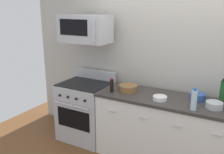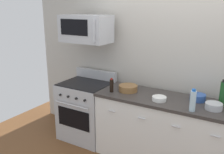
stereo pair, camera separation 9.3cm
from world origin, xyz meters
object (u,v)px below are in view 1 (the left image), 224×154
object	(u,v)px
bowl_steel_prep	(214,105)
bottle_water_clear	(194,100)
range_oven	(86,110)
bottle_soy_sauce_dark	(112,86)
bowl_blue_mixing	(198,96)
bowl_white_ceramic	(160,98)
bottle_wine_green	(223,92)
microwave	(85,29)
bowl_wooden_salad	(128,88)

from	to	relation	value
bowl_steel_prep	bottle_water_clear	bearing A→B (deg)	-139.55
range_oven	bottle_soy_sauce_dark	size ratio (longest dim) A/B	5.45
range_oven	bowl_blue_mixing	xyz separation A→B (m)	(1.66, 0.13, 0.50)
bottle_water_clear	bowl_white_ceramic	xyz separation A→B (m)	(-0.44, 0.12, -0.10)
bowl_blue_mixing	bowl_white_ceramic	bearing A→B (deg)	-149.41
bowl_blue_mixing	bottle_wine_green	bearing A→B (deg)	-2.29
bowl_blue_mixing	bottle_water_clear	bearing A→B (deg)	-87.07
microwave	bottle_soy_sauce_dark	distance (m)	0.94
microwave	bowl_wooden_salad	distance (m)	1.08
microwave	bottle_water_clear	xyz separation A→B (m)	(1.68, -0.28, -0.71)
bottle_wine_green	bowl_steel_prep	distance (m)	0.22
microwave	bottle_wine_green	world-z (taller)	microwave
range_oven	bottle_soy_sauce_dark	xyz separation A→B (m)	(0.56, -0.14, 0.54)
bottle_wine_green	bowl_blue_mixing	xyz separation A→B (m)	(-0.28, 0.01, -0.11)
bottle_water_clear	microwave	bearing A→B (deg)	170.52
bowl_blue_mixing	bowl_white_ceramic	size ratio (longest dim) A/B	1.09
bottle_soy_sauce_dark	bottle_water_clear	world-z (taller)	bottle_water_clear
bottle_wine_green	bowl_white_ceramic	bearing A→B (deg)	-161.44
bottle_soy_sauce_dark	bowl_white_ceramic	bearing A→B (deg)	2.15
range_oven	bowl_white_ceramic	world-z (taller)	range_oven
bowl_blue_mixing	bowl_white_ceramic	xyz separation A→B (m)	(-0.42, -0.25, -0.02)
bowl_wooden_salad	bowl_blue_mixing	size ratio (longest dim) A/B	1.34
bowl_steel_prep	bowl_white_ceramic	xyz separation A→B (m)	(-0.64, -0.06, -0.01)
bottle_soy_sauce_dark	bowl_wooden_salad	distance (m)	0.24
bowl_blue_mixing	bowl_steel_prep	size ratio (longest dim) A/B	1.01
bottle_soy_sauce_dark	bowl_steel_prep	xyz separation A→B (m)	(1.33, 0.08, -0.05)
bowl_blue_mixing	range_oven	bearing A→B (deg)	-175.57
bowl_wooden_salad	bowl_steel_prep	size ratio (longest dim) A/B	1.35
microwave	bowl_steel_prep	distance (m)	2.04
bottle_water_clear	bowl_blue_mixing	world-z (taller)	bottle_water_clear
bottle_soy_sauce_dark	microwave	bearing A→B (deg)	161.25
microwave	bowl_wooden_salad	xyz separation A→B (m)	(0.74, -0.04, -0.78)
range_oven	bowl_blue_mixing	distance (m)	1.74
range_oven	microwave	size ratio (longest dim) A/B	1.44
range_oven	bottle_soy_sauce_dark	distance (m)	0.79
bowl_steel_prep	bowl_white_ceramic	distance (m)	0.64
bottle_soy_sauce_dark	bowl_white_ceramic	world-z (taller)	bottle_soy_sauce_dark
microwave	range_oven	bearing A→B (deg)	-90.29
bottle_water_clear	bowl_wooden_salad	world-z (taller)	bottle_water_clear
bottle_wine_green	bowl_steel_prep	size ratio (longest dim) A/B	1.65
bottle_wine_green	bottle_soy_sauce_dark	xyz separation A→B (m)	(-1.39, -0.26, -0.06)
bowl_wooden_salad	bowl_steel_prep	bearing A→B (deg)	-3.40
bowl_wooden_salad	bowl_white_ceramic	size ratio (longest dim) A/B	1.46
bottle_soy_sauce_dark	bowl_blue_mixing	bearing A→B (deg)	13.86
bowl_wooden_salad	bowl_blue_mixing	bearing A→B (deg)	7.61
bottle_soy_sauce_dark	bowl_wooden_salad	xyz separation A→B (m)	(0.18, 0.15, -0.05)
bottle_wine_green	bowl_wooden_salad	world-z (taller)	bottle_wine_green
bottle_wine_green	bowl_white_ceramic	world-z (taller)	bottle_wine_green
bottle_wine_green	bowl_wooden_salad	bearing A→B (deg)	-174.70
microwave	bottle_wine_green	bearing A→B (deg)	2.14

